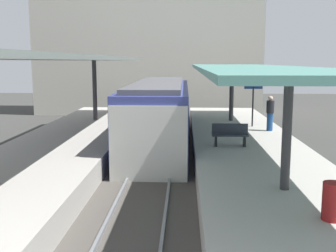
{
  "coord_description": "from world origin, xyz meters",
  "views": [
    {
      "loc": [
        1.21,
        -15.37,
        4.27
      ],
      "look_at": [
        0.52,
        1.96,
        1.56
      ],
      "focal_mm": 44.59,
      "sensor_mm": 36.0,
      "label": 1
    }
  ],
  "objects_px": {
    "platform_bench": "(230,134)",
    "platform_sign": "(253,94)",
    "commuter_train": "(159,115)",
    "passenger_near_bench": "(270,113)",
    "litter_bin": "(333,201)"
  },
  "relations": [
    {
      "from": "platform_bench",
      "to": "passenger_near_bench",
      "type": "xyz_separation_m",
      "value": [
        2.26,
        3.64,
        0.39
      ]
    },
    {
      "from": "platform_sign",
      "to": "litter_bin",
      "type": "height_order",
      "value": "platform_sign"
    },
    {
      "from": "platform_sign",
      "to": "litter_bin",
      "type": "relative_size",
      "value": 2.76
    },
    {
      "from": "platform_bench",
      "to": "litter_bin",
      "type": "bearing_deg",
      "value": -80.25
    },
    {
      "from": "platform_sign",
      "to": "passenger_near_bench",
      "type": "distance_m",
      "value": 1.64
    },
    {
      "from": "platform_bench",
      "to": "platform_sign",
      "type": "relative_size",
      "value": 0.63
    },
    {
      "from": "platform_sign",
      "to": "passenger_near_bench",
      "type": "xyz_separation_m",
      "value": [
        0.6,
        -1.32,
        -0.77
      ]
    },
    {
      "from": "litter_bin",
      "to": "passenger_near_bench",
      "type": "bearing_deg",
      "value": 85.16
    },
    {
      "from": "commuter_train",
      "to": "platform_sign",
      "type": "height_order",
      "value": "commuter_train"
    },
    {
      "from": "platform_bench",
      "to": "platform_sign",
      "type": "bearing_deg",
      "value": 71.57
    },
    {
      "from": "platform_bench",
      "to": "platform_sign",
      "type": "distance_m",
      "value": 5.36
    },
    {
      "from": "commuter_train",
      "to": "platform_sign",
      "type": "distance_m",
      "value": 4.9
    },
    {
      "from": "platform_bench",
      "to": "platform_sign",
      "type": "height_order",
      "value": "platform_sign"
    },
    {
      "from": "commuter_train",
      "to": "litter_bin",
      "type": "bearing_deg",
      "value": -69.16
    },
    {
      "from": "passenger_near_bench",
      "to": "platform_sign",
      "type": "bearing_deg",
      "value": 114.58
    }
  ]
}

